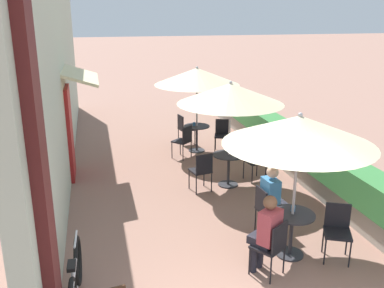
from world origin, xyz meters
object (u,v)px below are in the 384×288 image
patio_umbrella_mid (230,94)px  cafe_chair_near_left (337,227)px  patio_umbrella_near (299,130)px  coffee_cup_far (194,124)px  patio_table_far (197,134)px  patio_table_mid (229,164)px  cafe_chair_near_right (266,207)px  cafe_chair_mid_right (253,158)px  cafe_chair_mid_left (202,169)px  cafe_chair_near_back (272,244)px  patio_table_near (292,227)px  coffee_cup_near (293,208)px  patio_umbrella_far (197,76)px  cafe_chair_far_left (222,133)px  seated_patron_near_back (266,231)px  cafe_chair_far_right (184,127)px  seated_patron_near_right (273,197)px  cafe_chair_far_back (184,139)px  bicycle_leaning (76,281)px

patio_umbrella_mid → cafe_chair_near_left: bearing=-76.6°
patio_umbrella_near → coffee_cup_far: size_ratio=25.74×
patio_umbrella_near → patio_table_far: bearing=92.2°
patio_table_mid → cafe_chair_near_right: bearing=-91.2°
cafe_chair_mid_right → cafe_chair_mid_left: bearing=6.3°
cafe_chair_near_back → patio_table_near: bearing=6.3°
coffee_cup_near → patio_umbrella_far: size_ratio=0.04×
patio_umbrella_mid → patio_table_far: 2.94m
cafe_chair_near_back → cafe_chair_far_left: (0.99, 5.72, 0.00)m
patio_umbrella_near → cafe_chair_far_left: 5.50m
seated_patron_near_back → cafe_chair_far_right: seated_patron_near_back is taller
cafe_chair_mid_right → patio_umbrella_far: size_ratio=0.38×
cafe_chair_mid_right → seated_patron_near_right: bearing=64.4°
seated_patron_near_back → cafe_chair_mid_right: seated_patron_near_back is taller
patio_table_near → seated_patron_near_back: bearing=-147.8°
patio_umbrella_mid → cafe_chair_far_back: patio_umbrella_mid is taller
cafe_chair_near_right → bicycle_leaning: (-3.12, -1.17, -0.15)m
cafe_chair_near_left → coffee_cup_near: size_ratio=9.67×
patio_table_near → seated_patron_near_back: (-0.58, -0.37, 0.19)m
cafe_chair_mid_right → patio_umbrella_far: 2.84m
cafe_chair_mid_right → coffee_cup_far: (-0.83, 2.30, 0.25)m
cafe_chair_near_back → coffee_cup_far: cafe_chair_near_back is taller
patio_table_near → patio_table_far: size_ratio=1.00×
patio_umbrella_far → cafe_chair_far_back: (-0.47, -0.51, -1.54)m
cafe_chair_mid_left → cafe_chair_far_back: (0.08, 2.19, 0.00)m
cafe_chair_near_back → coffee_cup_far: 5.91m
cafe_chair_near_right → cafe_chair_far_right: 5.40m
patio_table_near → patio_umbrella_mid: patio_umbrella_mid is taller
cafe_chair_near_left → patio_umbrella_far: bearing=-56.5°
patio_umbrella_mid → cafe_chair_far_right: bearing=95.8°
coffee_cup_near → cafe_chair_far_left: 5.20m
coffee_cup_near → cafe_chair_far_right: 6.01m
patio_table_near → cafe_chair_near_right: bearing=101.5°
cafe_chair_near_back → seated_patron_near_back: size_ratio=0.70×
cafe_chair_far_back → patio_umbrella_far: bearing=6.3°
cafe_chair_far_back → cafe_chair_far_left: bearing=-23.7°
cafe_chair_near_right → cafe_chair_far_left: size_ratio=1.00×
patio_table_far → coffee_cup_far: bearing=151.2°
cafe_chair_near_back → coffee_cup_near: 0.82m
patio_umbrella_far → cafe_chair_far_right: size_ratio=2.66×
cafe_chair_near_back → patio_table_far: size_ratio=1.21×
cafe_chair_mid_left → patio_umbrella_near: bearing=-86.5°
patio_table_far → cafe_chair_far_right: cafe_chair_far_right is taller
cafe_chair_near_back → patio_table_far: (0.32, 5.87, -0.02)m
bicycle_leaning → coffee_cup_near: bearing=11.7°
cafe_chair_near_back → cafe_chair_far_back: same height
seated_patron_near_right → patio_umbrella_far: patio_umbrella_far is taller
cafe_chair_near_back → cafe_chair_far_left: same height
patio_umbrella_near → seated_patron_near_right: 1.53m
cafe_chair_near_left → patio_umbrella_near: bearing=6.3°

